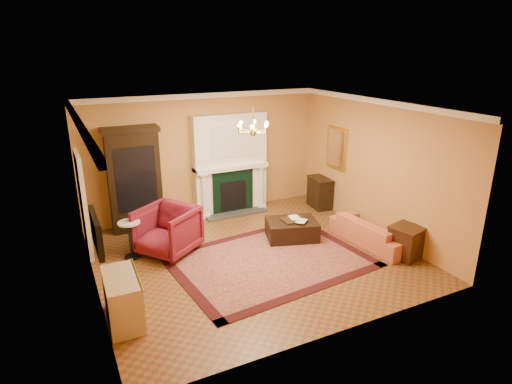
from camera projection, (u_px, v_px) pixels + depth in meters
floor at (253, 257)px, 8.68m from camera, size 6.00×5.50×0.02m
ceiling at (253, 106)px, 7.71m from camera, size 6.00×5.50×0.02m
wall_back at (205, 155)px, 10.54m from camera, size 6.00×0.02×3.00m
wall_front at (341, 242)px, 5.85m from camera, size 6.00×0.02×3.00m
wall_left at (87, 211)px, 6.94m from camera, size 0.02×5.50×3.00m
wall_right at (376, 167)px, 9.45m from camera, size 0.02×5.50×3.00m
fireplace at (230, 166)px, 10.73m from camera, size 1.90×0.70×2.50m
crown_molding at (232, 104)px, 8.54m from camera, size 6.00×5.50×0.12m
doorway at (84, 204)px, 8.55m from camera, size 0.08×1.05×2.10m
tv_panel at (96, 233)px, 6.50m from camera, size 0.09×0.95×0.58m
gilt_mirror at (337, 148)px, 10.57m from camera, size 0.06×0.76×1.05m
chandelier at (253, 129)px, 7.84m from camera, size 0.63×0.55×0.53m
oriental_rug at (269, 260)px, 8.48m from camera, size 3.96×3.13×0.01m
china_cabinet at (134, 181)px, 9.68m from camera, size 1.16×0.56×2.27m
wingback_armchair at (167, 228)px, 8.66m from camera, size 1.42×1.43×1.08m
pedestal_table at (130, 237)px, 8.48m from camera, size 0.43×0.43×0.78m
commode at (123, 299)px, 6.52m from camera, size 0.51×1.03×0.76m
coral_sofa at (372, 228)px, 9.12m from camera, size 0.72×1.94×0.74m
end_table at (406, 243)px, 8.54m from camera, size 0.65×0.65×0.63m
console_table at (319, 193)px, 11.21m from camera, size 0.47×0.73×0.77m
leather_ottoman at (292, 229)px, 9.42m from camera, size 1.27×1.08×0.40m
ottoman_tray at (294, 220)px, 9.36m from camera, size 0.51×0.40×0.03m
book_a at (290, 213)px, 9.32m from camera, size 0.22×0.07×0.29m
book_b at (297, 215)px, 9.21m from camera, size 0.14×0.16×0.27m
topiary_left at (202, 160)px, 10.29m from camera, size 0.15×0.15×0.41m
topiary_right at (255, 152)px, 10.88m from camera, size 0.18×0.18×0.47m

